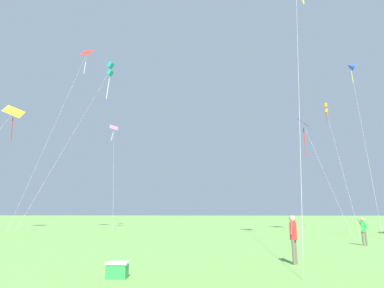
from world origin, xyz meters
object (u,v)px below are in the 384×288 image
object	(u,v)px
kite_red_high	(85,60)
picnic_cooler	(117,270)
kite_blue_delta	(351,66)
kite_teal_box	(110,71)
kite_yellow_diamond	(12,118)
kite_orange_box	(326,109)
kite_pink_low	(114,134)
person_in_blue_jacket	(293,235)
kite_purple_streamer	(304,130)
person_foreground_watcher	(363,229)

from	to	relation	value
kite_red_high	picnic_cooler	distance (m)	30.87
kite_blue_delta	kite_teal_box	bearing A→B (deg)	175.71
kite_yellow_diamond	picnic_cooler	bearing A→B (deg)	-49.55
kite_orange_box	kite_pink_low	world-z (taller)	kite_orange_box
kite_orange_box	person_in_blue_jacket	world-z (taller)	kite_orange_box
person_in_blue_jacket	kite_teal_box	bearing A→B (deg)	122.94
kite_pink_low	kite_red_high	bearing A→B (deg)	-123.49
kite_red_high	kite_purple_streamer	bearing A→B (deg)	3.57
kite_red_high	kite_pink_low	distance (m)	8.93
kite_purple_streamer	kite_yellow_diamond	distance (m)	33.21
kite_orange_box	person_in_blue_jacket	bearing A→B (deg)	-114.19
kite_teal_box	kite_pink_low	distance (m)	9.20
person_foreground_watcher	picnic_cooler	xyz separation A→B (m)	(-11.19, -9.58, -0.69)
kite_purple_streamer	person_in_blue_jacket	size ratio (longest dim) A/B	7.11
picnic_cooler	kite_yellow_diamond	bearing A→B (deg)	130.45
kite_blue_delta	person_in_blue_jacket	size ratio (longest dim) A/B	11.28
picnic_cooler	person_foreground_watcher	bearing A→B (deg)	40.57
kite_purple_streamer	kite_pink_low	bearing A→B (deg)	173.80
kite_teal_box	kite_orange_box	world-z (taller)	kite_teal_box
kite_teal_box	kite_yellow_diamond	distance (m)	12.94
kite_red_high	kite_pink_low	size ratio (longest dim) A/B	1.67
kite_orange_box	person_in_blue_jacket	distance (m)	27.93
kite_teal_box	person_in_blue_jacket	bearing A→B (deg)	-57.06
kite_red_high	kite_yellow_diamond	world-z (taller)	kite_red_high
kite_orange_box	kite_blue_delta	xyz separation A→B (m)	(3.13, -0.37, 5.07)
kite_purple_streamer	picnic_cooler	size ratio (longest dim) A/B	20.05
kite_orange_box	person_in_blue_jacket	xyz separation A→B (m)	(-10.27, -22.85, -12.35)
person_in_blue_jacket	person_foreground_watcher	distance (m)	8.83
kite_orange_box	kite_red_high	size ratio (longest dim) A/B	0.70
kite_red_high	person_in_blue_jacket	xyz separation A→B (m)	(17.05, -19.23, -17.61)
person_in_blue_jacket	kite_orange_box	bearing A→B (deg)	65.81
picnic_cooler	kite_blue_delta	bearing A→B (deg)	53.01
kite_red_high	kite_blue_delta	xyz separation A→B (m)	(30.45, 3.25, -0.19)
kite_purple_streamer	kite_orange_box	bearing A→B (deg)	32.80
kite_teal_box	kite_purple_streamer	bearing A→B (deg)	-9.78
kite_purple_streamer	kite_pink_low	world-z (taller)	kite_pink_low
person_in_blue_jacket	picnic_cooler	size ratio (longest dim) A/B	2.82
kite_red_high	person_in_blue_jacket	size ratio (longest dim) A/B	11.99
kite_blue_delta	kite_orange_box	bearing A→B (deg)	173.24
kite_pink_low	person_foreground_watcher	bearing A→B (deg)	-38.91
kite_yellow_diamond	kite_blue_delta	bearing A→B (deg)	1.61
person_in_blue_jacket	person_foreground_watcher	bearing A→B (deg)	50.73
kite_purple_streamer	kite_orange_box	distance (m)	4.93
person_foreground_watcher	kite_blue_delta	bearing A→B (deg)	63.47
kite_pink_low	picnic_cooler	bearing A→B (deg)	-70.95
kite_purple_streamer	kite_pink_low	xyz separation A→B (m)	(-21.48, 2.34, 0.59)
kite_yellow_diamond	kite_teal_box	bearing A→B (deg)	18.08
kite_orange_box	kite_purple_streamer	bearing A→B (deg)	-147.20
kite_yellow_diamond	person_foreground_watcher	xyz separation A→B (m)	(31.75, -14.54, -11.69)
kite_teal_box	person_foreground_watcher	bearing A→B (deg)	-39.59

